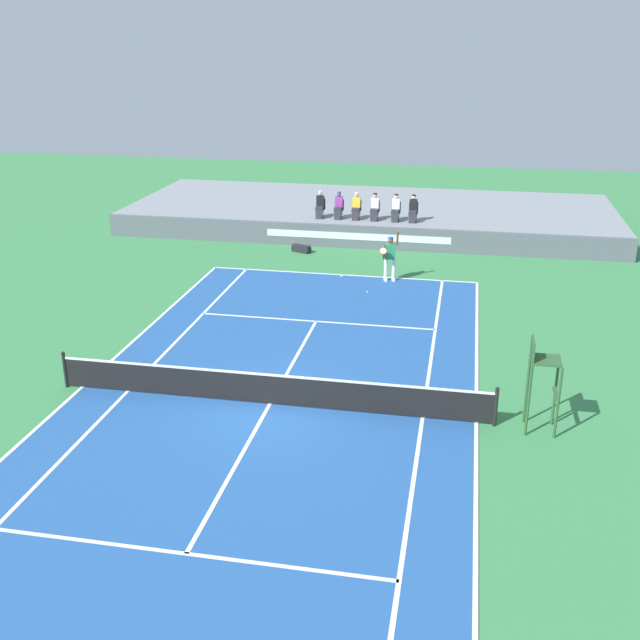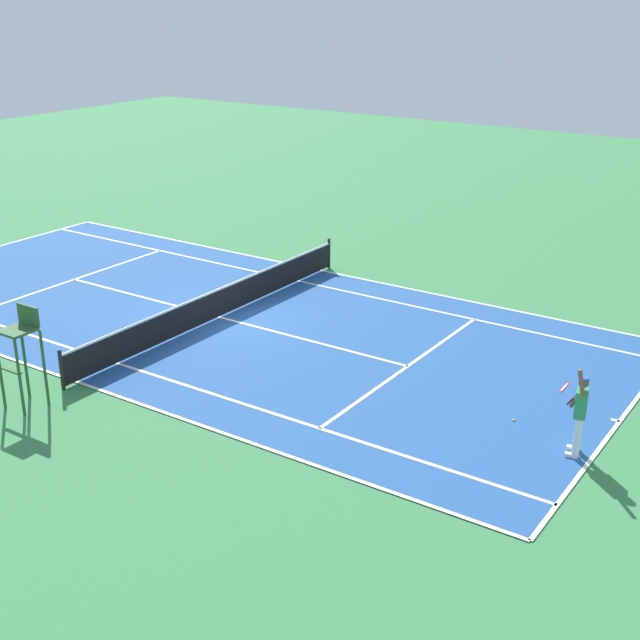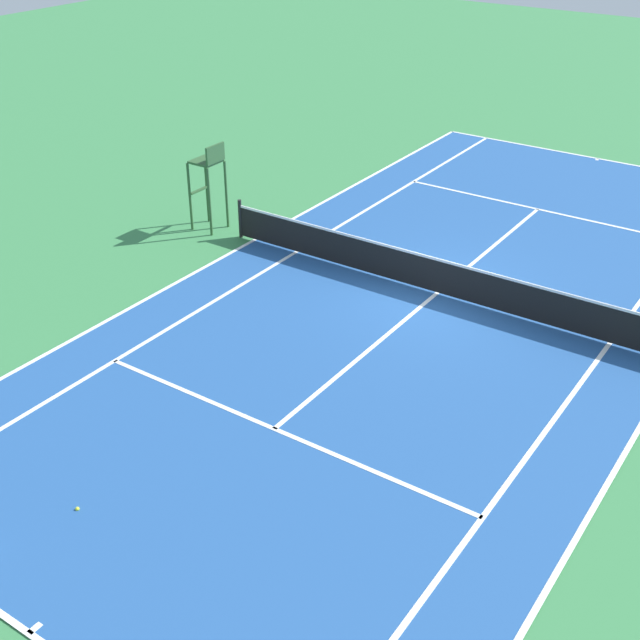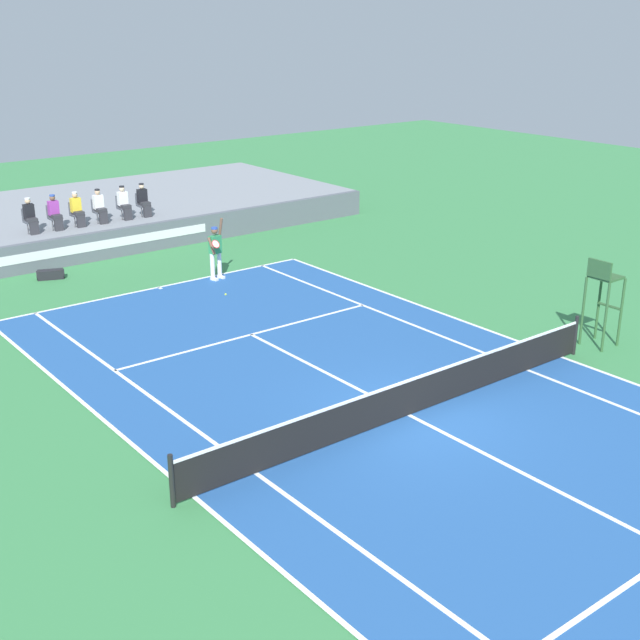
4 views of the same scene
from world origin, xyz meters
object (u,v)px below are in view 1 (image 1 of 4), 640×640
object	(u,v)px
spectator_seated_5	(413,209)
umpire_chair	(542,374)
tennis_player	(390,257)
tennis_ball	(367,292)
spectator_seated_0	(320,205)
spectator_seated_4	(396,208)
equipment_bag	(301,249)
spectator_seated_3	(375,207)
spectator_seated_1	(339,206)
spectator_seated_2	(356,207)

from	to	relation	value
spectator_seated_5	umpire_chair	world-z (taller)	umpire_chair
tennis_player	tennis_ball	xyz separation A→B (m)	(-0.67, -1.65, -0.96)
spectator_seated_0	umpire_chair	bearing A→B (deg)	-62.82
tennis_player	spectator_seated_5	bearing A→B (deg)	85.95
spectator_seated_4	tennis_ball	bearing A→B (deg)	-92.07
tennis_ball	equipment_bag	xyz separation A→B (m)	(-3.73, 5.16, 0.13)
spectator_seated_3	tennis_player	distance (m)	6.19
spectator_seated_1	spectator_seated_2	bearing A→B (deg)	0.00
spectator_seated_2	spectator_seated_5	bearing A→B (deg)	0.00
spectator_seated_2	spectator_seated_4	size ratio (longest dim) A/B	1.00
spectator_seated_4	spectator_seated_2	bearing A→B (deg)	180.00
spectator_seated_4	umpire_chair	world-z (taller)	umpire_chair
spectator_seated_4	umpire_chair	bearing A→B (deg)	-72.96
spectator_seated_4	tennis_player	size ratio (longest dim) A/B	0.61
spectator_seated_3	tennis_ball	world-z (taller)	spectator_seated_3
spectator_seated_1	tennis_player	xyz separation A→B (m)	(3.12, -6.00, -0.67)
spectator_seated_3	spectator_seated_2	bearing A→B (deg)	180.00
umpire_chair	spectator_seated_1	bearing A→B (deg)	114.79
spectator_seated_4	spectator_seated_1	bearing A→B (deg)	180.00
spectator_seated_5	equipment_bag	xyz separation A→B (m)	(-4.83, -2.48, -1.50)
equipment_bag	spectator_seated_2	bearing A→B (deg)	49.32
spectator_seated_2	equipment_bag	size ratio (longest dim) A/B	1.33
spectator_seated_1	spectator_seated_2	distance (m)	0.85
spectator_seated_4	tennis_player	world-z (taller)	spectator_seated_4
spectator_seated_5	spectator_seated_0	bearing A→B (deg)	180.00
tennis_ball	umpire_chair	xyz separation A→B (m)	(5.64, -9.87, 1.52)
spectator_seated_3	equipment_bag	size ratio (longest dim) A/B	1.33
tennis_player	equipment_bag	distance (m)	5.70
spectator_seated_2	umpire_chair	bearing A→B (deg)	-67.53
spectator_seated_0	equipment_bag	distance (m)	2.93
spectator_seated_3	umpire_chair	world-z (taller)	umpire_chair
tennis_player	umpire_chair	size ratio (longest dim) A/B	0.85
tennis_player	tennis_ball	size ratio (longest dim) A/B	30.63
spectator_seated_1	equipment_bag	distance (m)	3.18
spectator_seated_2	umpire_chair	size ratio (longest dim) A/B	0.52
spectator_seated_4	equipment_bag	size ratio (longest dim) A/B	1.33
equipment_bag	spectator_seated_1	bearing A→B (deg)	62.58
umpire_chair	equipment_bag	xyz separation A→B (m)	(-9.38, 15.03, -1.40)
spectator_seated_0	spectator_seated_2	size ratio (longest dim) A/B	1.00
spectator_seated_3	umpire_chair	xyz separation A→B (m)	(6.36, -17.51, -0.10)
spectator_seated_5	spectator_seated_4	bearing A→B (deg)	180.00
spectator_seated_0	spectator_seated_5	distance (m)	4.45
spectator_seated_3	equipment_bag	world-z (taller)	spectator_seated_3
tennis_player	equipment_bag	bearing A→B (deg)	141.44
equipment_bag	spectator_seated_0	bearing A→B (deg)	81.18
spectator_seated_4	tennis_player	xyz separation A→B (m)	(0.40, -6.00, -0.67)
spectator_seated_5	tennis_ball	world-z (taller)	spectator_seated_5
spectator_seated_3	umpire_chair	size ratio (longest dim) A/B	0.52
tennis_ball	spectator_seated_0	bearing A→B (deg)	113.66
spectator_seated_3	spectator_seated_5	world-z (taller)	same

